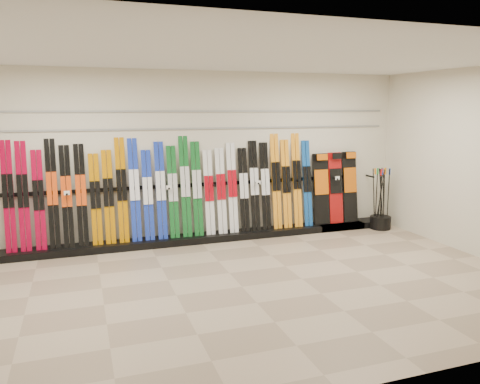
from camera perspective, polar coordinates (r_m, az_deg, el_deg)
name	(u,v)px	position (r m, az deg, el deg)	size (l,w,h in m)	color
floor	(242,287)	(6.38, 0.24, -11.48)	(8.00, 8.00, 0.00)	gray
back_wall	(196,157)	(8.37, -5.43, 4.29)	(8.00, 8.00, 0.00)	beige
ceiling	(242,55)	(5.96, 0.27, 16.41)	(8.00, 8.00, 0.00)	silver
ski_rack_base	(212,237)	(8.49, -3.42, -5.51)	(8.00, 0.40, 0.12)	black
skis	(173,190)	(8.21, -8.22, 0.21)	(5.36, 0.30, 1.79)	#A00226
snowboards	(335,188)	(9.37, 11.54, 0.49)	(0.96, 0.22, 1.39)	black
pole_bin	(380,222)	(9.67, 16.72, -3.57)	(0.40, 0.40, 0.25)	black
ski_poles	(381,198)	(9.59, 16.80, -0.72)	(0.37, 0.28, 1.18)	black
slatwall_rail_0	(195,129)	(8.31, -5.45, 7.71)	(7.60, 0.02, 0.03)	gray
slatwall_rail_1	(195,111)	(8.31, -5.49, 9.78)	(7.60, 0.02, 0.03)	gray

